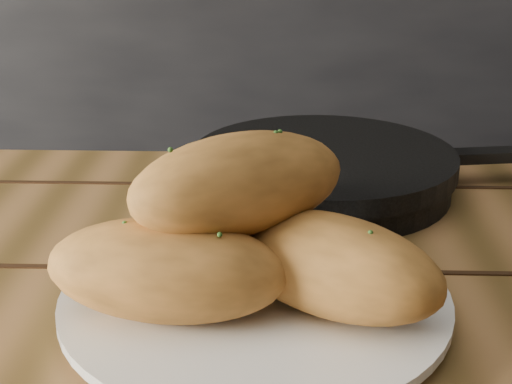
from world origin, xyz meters
The scene contains 4 objects.
counter centered at (0.00, 1.70, 0.45)m, with size 2.80×0.60×0.90m, color black.
plate centered at (0.36, 0.59, 0.76)m, with size 0.29×0.29×0.02m.
bread_rolls centered at (0.36, 0.58, 0.82)m, with size 0.29×0.24×0.12m.
skillet centered at (0.43, 0.84, 0.77)m, with size 0.42×0.28×0.05m.
Camera 1 is at (0.38, 0.11, 1.04)m, focal length 50.00 mm.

